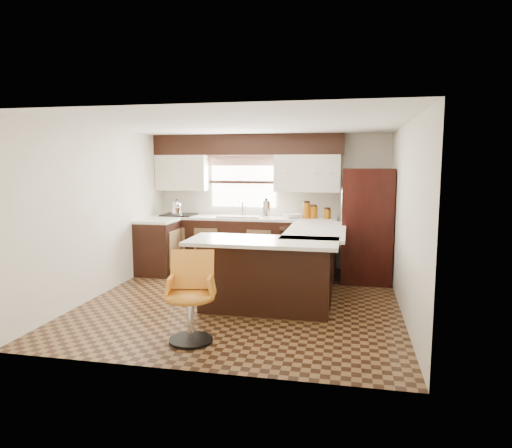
% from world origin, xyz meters
% --- Properties ---
extents(floor, '(4.40, 4.40, 0.00)m').
position_xyz_m(floor, '(0.00, 0.00, 0.00)').
color(floor, '#49301A').
rests_on(floor, ground).
extents(ceiling, '(4.40, 4.40, 0.00)m').
position_xyz_m(ceiling, '(0.00, 0.00, 2.40)').
color(ceiling, silver).
rests_on(ceiling, wall_back).
extents(wall_back, '(4.40, 0.00, 4.40)m').
position_xyz_m(wall_back, '(0.00, 2.20, 1.20)').
color(wall_back, beige).
rests_on(wall_back, floor).
extents(wall_front, '(4.40, 0.00, 4.40)m').
position_xyz_m(wall_front, '(0.00, -2.20, 1.20)').
color(wall_front, beige).
rests_on(wall_front, floor).
extents(wall_left, '(0.00, 4.40, 4.40)m').
position_xyz_m(wall_left, '(-2.10, 0.00, 1.20)').
color(wall_left, beige).
rests_on(wall_left, floor).
extents(wall_right, '(0.00, 4.40, 4.40)m').
position_xyz_m(wall_right, '(2.10, 0.00, 1.20)').
color(wall_right, beige).
rests_on(wall_right, floor).
extents(base_cab_back, '(3.30, 0.60, 0.90)m').
position_xyz_m(base_cab_back, '(-0.45, 1.90, 0.45)').
color(base_cab_back, black).
rests_on(base_cab_back, floor).
extents(base_cab_left, '(0.60, 0.70, 0.90)m').
position_xyz_m(base_cab_left, '(-1.80, 1.25, 0.45)').
color(base_cab_left, black).
rests_on(base_cab_left, floor).
extents(counter_back, '(3.30, 0.60, 0.04)m').
position_xyz_m(counter_back, '(-0.45, 1.90, 0.92)').
color(counter_back, silver).
rests_on(counter_back, base_cab_back).
extents(counter_left, '(0.60, 0.70, 0.04)m').
position_xyz_m(counter_left, '(-1.80, 1.25, 0.92)').
color(counter_left, silver).
rests_on(counter_left, base_cab_left).
extents(soffit, '(3.40, 0.35, 0.36)m').
position_xyz_m(soffit, '(-0.40, 2.03, 2.22)').
color(soffit, black).
rests_on(soffit, wall_back).
extents(upper_cab_left, '(0.94, 0.35, 0.64)m').
position_xyz_m(upper_cab_left, '(-1.62, 2.03, 1.72)').
color(upper_cab_left, beige).
rests_on(upper_cab_left, wall_back).
extents(upper_cab_right, '(1.14, 0.35, 0.64)m').
position_xyz_m(upper_cab_right, '(0.68, 2.03, 1.72)').
color(upper_cab_right, beige).
rests_on(upper_cab_right, wall_back).
extents(window_pane, '(1.20, 0.02, 0.90)m').
position_xyz_m(window_pane, '(-0.50, 2.18, 1.55)').
color(window_pane, white).
rests_on(window_pane, wall_back).
extents(valance, '(1.30, 0.06, 0.18)m').
position_xyz_m(valance, '(-0.50, 2.14, 1.94)').
color(valance, '#D19B93').
rests_on(valance, wall_back).
extents(sink, '(0.75, 0.45, 0.03)m').
position_xyz_m(sink, '(-0.50, 1.88, 0.96)').
color(sink, '#B2B2B7').
rests_on(sink, counter_back).
extents(dishwasher, '(0.58, 0.03, 0.78)m').
position_xyz_m(dishwasher, '(0.55, 1.61, 0.43)').
color(dishwasher, black).
rests_on(dishwasher, floor).
extents(cooktop, '(0.58, 0.50, 0.02)m').
position_xyz_m(cooktop, '(-1.65, 1.88, 0.96)').
color(cooktop, black).
rests_on(cooktop, counter_back).
extents(peninsula_long, '(0.60, 1.95, 0.90)m').
position_xyz_m(peninsula_long, '(0.90, 0.62, 0.45)').
color(peninsula_long, black).
rests_on(peninsula_long, floor).
extents(peninsula_return, '(1.65, 0.60, 0.90)m').
position_xyz_m(peninsula_return, '(0.38, -0.35, 0.45)').
color(peninsula_return, black).
rests_on(peninsula_return, floor).
extents(counter_pen_long, '(0.84, 1.95, 0.04)m').
position_xyz_m(counter_pen_long, '(0.95, 0.62, 0.92)').
color(counter_pen_long, silver).
rests_on(counter_pen_long, peninsula_long).
extents(counter_pen_return, '(1.89, 0.84, 0.04)m').
position_xyz_m(counter_pen_return, '(0.35, -0.44, 0.92)').
color(counter_pen_return, silver).
rests_on(counter_pen_return, peninsula_return).
extents(refrigerator, '(0.78, 0.75, 1.81)m').
position_xyz_m(refrigerator, '(1.69, 1.46, 0.91)').
color(refrigerator, black).
rests_on(refrigerator, floor).
extents(bar_chair, '(0.60, 0.60, 0.96)m').
position_xyz_m(bar_chair, '(-0.21, -1.54, 0.48)').
color(bar_chair, orange).
rests_on(bar_chair, floor).
extents(kettle, '(0.20, 0.20, 0.28)m').
position_xyz_m(kettle, '(-1.69, 1.88, 1.11)').
color(kettle, silver).
rests_on(kettle, cooktop).
extents(percolator, '(0.15, 0.15, 0.31)m').
position_xyz_m(percolator, '(-0.03, 1.90, 1.10)').
color(percolator, silver).
rests_on(percolator, counter_back).
extents(mixing_bowl, '(0.41, 0.41, 0.08)m').
position_xyz_m(mixing_bowl, '(0.43, 1.90, 0.98)').
color(mixing_bowl, white).
rests_on(mixing_bowl, counter_back).
extents(canister_large, '(0.13, 0.13, 0.27)m').
position_xyz_m(canister_large, '(0.68, 1.92, 1.08)').
color(canister_large, '#8F4E0A').
rests_on(canister_large, counter_back).
extents(canister_med, '(0.13, 0.13, 0.21)m').
position_xyz_m(canister_med, '(0.81, 1.92, 1.05)').
color(canister_med, '#8F4E0A').
rests_on(canister_med, counter_back).
extents(canister_small, '(0.12, 0.12, 0.16)m').
position_xyz_m(canister_small, '(1.04, 1.92, 1.03)').
color(canister_small, '#8F4E0A').
rests_on(canister_small, counter_back).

